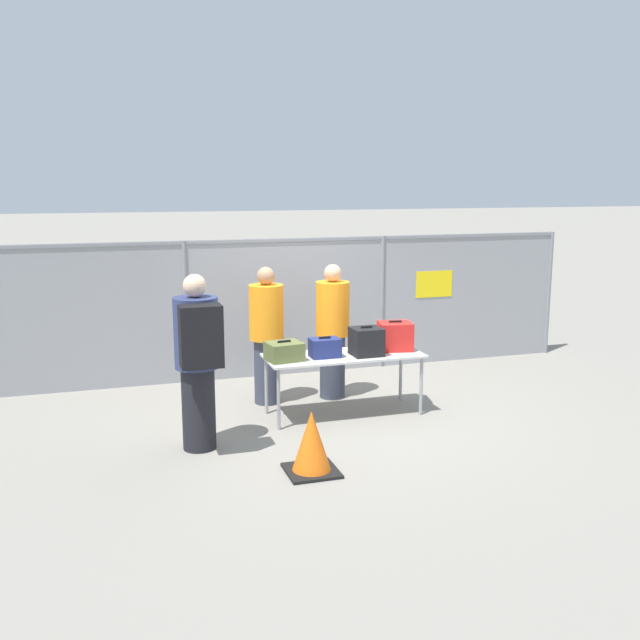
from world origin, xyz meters
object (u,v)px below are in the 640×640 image
at_px(suitcase_black, 366,342).
at_px(suitcase_red, 395,336).
at_px(suitcase_navy, 325,348).
at_px(security_worker_near, 333,329).
at_px(security_worker_far, 267,334).
at_px(suitcase_olive, 284,351).
at_px(inspection_table, 344,359).
at_px(traveler_hooded, 198,356).
at_px(utility_trailer, 321,317).
at_px(traffic_cone, 312,444).

bearing_deg(suitcase_black, suitcase_red, 19.59).
distance_m(suitcase_navy, suitcase_black, 0.50).
xyz_separation_m(security_worker_near, security_worker_far, (-0.86, 0.02, -0.00)).
relative_size(suitcase_olive, security_worker_near, 0.25).
distance_m(inspection_table, suitcase_olive, 0.76).
height_order(traveler_hooded, utility_trailer, traveler_hooded).
xyz_separation_m(suitcase_navy, utility_trailer, (1.23, 4.03, -0.44)).
distance_m(suitcase_red, traffic_cone, 2.32).
xyz_separation_m(suitcase_olive, suitcase_red, (1.42, 0.10, 0.06)).
bearing_deg(inspection_table, suitcase_olive, -175.97).
xyz_separation_m(suitcase_olive, suitcase_black, (0.99, -0.05, 0.06)).
relative_size(traveler_hooded, traffic_cone, 2.99).
distance_m(inspection_table, utility_trailer, 4.12).
relative_size(suitcase_olive, security_worker_far, 0.25).
height_order(suitcase_navy, security_worker_far, security_worker_far).
relative_size(suitcase_olive, traveler_hooded, 0.23).
xyz_separation_m(suitcase_olive, security_worker_far, (-0.02, 0.78, 0.05)).
height_order(suitcase_navy, suitcase_red, suitcase_red).
bearing_deg(security_worker_near, traveler_hooded, 16.78).
bearing_deg(suitcase_olive, security_worker_near, 42.12).
xyz_separation_m(traveler_hooded, utility_trailer, (2.79, 4.65, -0.61)).
distance_m(traveler_hooded, security_worker_near, 2.35).
distance_m(inspection_table, security_worker_near, 0.74).
bearing_deg(inspection_table, security_worker_far, 136.30).
relative_size(suitcase_black, suitcase_red, 0.78).
relative_size(suitcase_red, utility_trailer, 0.13).
bearing_deg(utility_trailer, suitcase_red, -94.44).
bearing_deg(suitcase_olive, traveler_hooded, -150.22).
distance_m(inspection_table, traveler_hooded, 1.95).
relative_size(suitcase_olive, suitcase_navy, 1.24).
bearing_deg(traffic_cone, suitcase_red, 46.08).
bearing_deg(security_worker_far, suitcase_black, 166.19).
relative_size(security_worker_near, traffic_cone, 2.81).
distance_m(inspection_table, suitcase_black, 0.35).
relative_size(suitcase_navy, suitcase_black, 0.98).
xyz_separation_m(suitcase_olive, security_worker_near, (0.84, 0.76, 0.05)).
relative_size(inspection_table, suitcase_navy, 5.39).
xyz_separation_m(suitcase_olive, traveler_hooded, (-1.07, -0.61, 0.17)).
distance_m(suitcase_black, utility_trailer, 4.19).
bearing_deg(security_worker_far, traveler_hooded, 78.76).
distance_m(suitcase_olive, traffic_cone, 1.61).
bearing_deg(suitcase_navy, utility_trailer, 73.00).
distance_m(suitcase_olive, utility_trailer, 4.42).
bearing_deg(suitcase_navy, suitcase_black, -6.88).
distance_m(suitcase_black, security_worker_near, 0.82).
height_order(suitcase_black, traffic_cone, suitcase_black).
bearing_deg(suitcase_olive, utility_trailer, 66.89).
relative_size(traveler_hooded, security_worker_near, 1.06).
xyz_separation_m(suitcase_black, security_worker_near, (-0.15, 0.81, -0.01)).
bearing_deg(suitcase_olive, traffic_cone, -94.98).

